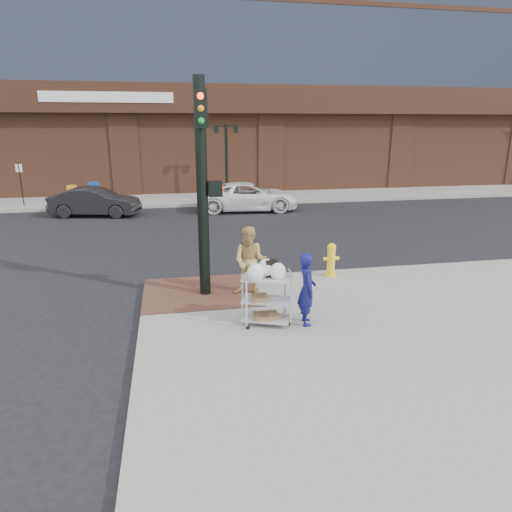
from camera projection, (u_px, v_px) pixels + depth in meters
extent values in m
plane|color=black|center=(230.00, 310.00, 10.53)|extent=(220.00, 220.00, 0.00)
cube|color=gray|center=(316.00, 169.00, 42.96)|extent=(65.00, 36.00, 0.15)
cube|color=#522E26|center=(201.00, 292.00, 11.23)|extent=(2.80, 2.40, 0.01)
cylinder|color=black|center=(227.00, 161.00, 25.39)|extent=(0.16, 0.16, 4.00)
cube|color=black|center=(226.00, 126.00, 24.86)|extent=(1.20, 0.06, 0.06)
cube|color=black|center=(216.00, 130.00, 24.82)|extent=(0.22, 0.22, 0.35)
cube|color=black|center=(236.00, 130.00, 25.02)|extent=(0.22, 0.22, 0.35)
cylinder|color=black|center=(21.00, 184.00, 22.80)|extent=(0.05, 0.05, 2.20)
cylinder|color=black|center=(202.00, 191.00, 10.46)|extent=(0.26, 0.26, 5.00)
cube|color=black|center=(215.00, 189.00, 10.50)|extent=(0.32, 0.28, 0.34)
cube|color=#FF260C|center=(222.00, 189.00, 10.53)|extent=(0.02, 0.18, 0.22)
cube|color=black|center=(200.00, 109.00, 9.69)|extent=(0.28, 0.18, 0.80)
imported|color=#111157|center=(307.00, 289.00, 9.27)|extent=(0.43, 0.59, 1.51)
imported|color=tan|center=(250.00, 261.00, 10.85)|extent=(1.01, 0.91, 1.68)
imported|color=black|center=(95.00, 202.00, 21.19)|extent=(4.26, 2.22, 1.34)
imported|color=white|center=(249.00, 197.00, 22.53)|extent=(5.18, 2.73, 1.39)
cube|color=#A3A3A8|center=(266.00, 278.00, 9.20)|extent=(1.11, 0.86, 0.03)
cube|color=#A3A3A8|center=(266.00, 300.00, 9.33)|extent=(1.11, 0.86, 0.03)
cube|color=#A3A3A8|center=(266.00, 318.00, 9.44)|extent=(1.11, 0.86, 0.03)
cube|color=black|center=(271.00, 269.00, 9.22)|extent=(0.24, 0.15, 0.35)
cube|color=brown|center=(260.00, 298.00, 9.29)|extent=(0.33, 0.37, 0.09)
cube|color=brown|center=(266.00, 316.00, 9.43)|extent=(0.50, 0.39, 0.08)
cylinder|color=yellow|center=(330.00, 274.00, 12.45)|extent=(0.30, 0.30, 0.09)
cylinder|color=yellow|center=(331.00, 260.00, 12.34)|extent=(0.22, 0.22, 0.67)
sphere|color=yellow|center=(332.00, 247.00, 12.24)|extent=(0.24, 0.24, 0.24)
cylinder|color=yellow|center=(331.00, 259.00, 12.33)|extent=(0.43, 0.10, 0.10)
cube|color=gold|center=(72.00, 194.00, 23.88)|extent=(0.45, 0.42, 0.94)
cube|color=navy|center=(94.00, 192.00, 23.86)|extent=(0.55, 0.51, 1.11)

